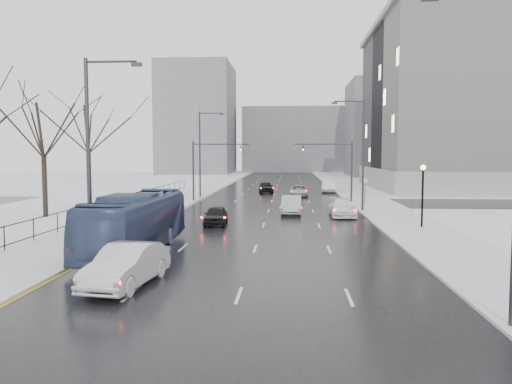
% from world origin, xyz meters
% --- Properties ---
extents(road, '(16.00, 150.00, 0.04)m').
position_xyz_m(road, '(0.00, 60.00, 0.02)').
color(road, black).
rests_on(road, ground).
extents(cross_road, '(130.00, 10.00, 0.04)m').
position_xyz_m(cross_road, '(0.00, 48.00, 0.02)').
color(cross_road, black).
rests_on(cross_road, ground).
extents(sidewalk_left, '(5.00, 150.00, 0.16)m').
position_xyz_m(sidewalk_left, '(-10.50, 60.00, 0.08)').
color(sidewalk_left, silver).
rests_on(sidewalk_left, ground).
extents(sidewalk_right, '(5.00, 150.00, 0.16)m').
position_xyz_m(sidewalk_right, '(10.50, 60.00, 0.08)').
color(sidewalk_right, silver).
rests_on(sidewalk_right, ground).
extents(park_strip, '(14.00, 150.00, 0.12)m').
position_xyz_m(park_strip, '(-20.00, 60.00, 0.06)').
color(park_strip, white).
rests_on(park_strip, ground).
extents(tree_park_d, '(8.75, 8.75, 12.50)m').
position_xyz_m(tree_park_d, '(-17.80, 34.00, 0.00)').
color(tree_park_d, black).
rests_on(tree_park_d, ground).
extents(tree_park_e, '(9.45, 9.45, 13.50)m').
position_xyz_m(tree_park_e, '(-18.20, 44.00, 0.00)').
color(tree_park_e, black).
rests_on(tree_park_e, ground).
extents(iron_fence, '(0.06, 70.00, 1.30)m').
position_xyz_m(iron_fence, '(-13.00, 30.00, 0.91)').
color(iron_fence, black).
rests_on(iron_fence, sidewalk_left).
extents(streetlight_r_near, '(2.95, 0.25, 10.00)m').
position_xyz_m(streetlight_r_near, '(8.17, 10.00, 5.62)').
color(streetlight_r_near, '#2D2D33').
rests_on(streetlight_r_near, ground).
extents(streetlight_r_mid, '(2.95, 0.25, 10.00)m').
position_xyz_m(streetlight_r_mid, '(8.17, 40.00, 5.62)').
color(streetlight_r_mid, '#2D2D33').
rests_on(streetlight_r_mid, ground).
extents(streetlight_l_near, '(2.95, 0.25, 10.00)m').
position_xyz_m(streetlight_l_near, '(-8.17, 20.00, 5.62)').
color(streetlight_l_near, '#2D2D33').
rests_on(streetlight_l_near, ground).
extents(streetlight_l_far, '(2.95, 0.25, 10.00)m').
position_xyz_m(streetlight_l_far, '(-8.17, 52.00, 5.62)').
color(streetlight_l_far, '#2D2D33').
rests_on(streetlight_l_far, ground).
extents(lamppost_r_mid, '(0.36, 0.36, 4.28)m').
position_xyz_m(lamppost_r_mid, '(11.00, 30.00, 2.94)').
color(lamppost_r_mid, black).
rests_on(lamppost_r_mid, sidewalk_right).
extents(mast_signal_right, '(6.10, 0.33, 6.50)m').
position_xyz_m(mast_signal_right, '(7.33, 48.00, 4.11)').
color(mast_signal_right, '#2D2D33').
rests_on(mast_signal_right, ground).
extents(mast_signal_left, '(6.10, 0.33, 6.50)m').
position_xyz_m(mast_signal_left, '(-7.33, 48.00, 4.11)').
color(mast_signal_left, '#2D2D33').
rests_on(mast_signal_left, ground).
extents(no_uturn_sign, '(0.60, 0.06, 2.70)m').
position_xyz_m(no_uturn_sign, '(9.20, 44.00, 2.30)').
color(no_uturn_sign, '#2D2D33').
rests_on(no_uturn_sign, sidewalk_right).
extents(bldg_far_right, '(24.00, 20.00, 22.00)m').
position_xyz_m(bldg_far_right, '(28.00, 115.00, 11.00)').
color(bldg_far_right, slate).
rests_on(bldg_far_right, ground).
extents(bldg_far_left, '(18.00, 22.00, 28.00)m').
position_xyz_m(bldg_far_left, '(-22.00, 125.00, 14.00)').
color(bldg_far_left, slate).
rests_on(bldg_far_left, ground).
extents(bldg_far_center, '(30.00, 18.00, 18.00)m').
position_xyz_m(bldg_far_center, '(4.00, 140.00, 9.00)').
color(bldg_far_center, slate).
rests_on(bldg_far_center, ground).
extents(sedan_left_near, '(2.37, 5.15, 1.64)m').
position_xyz_m(sedan_left_near, '(-4.50, 13.99, 0.86)').
color(sedan_left_near, silver).
rests_on(sedan_left_near, road).
extents(bus, '(2.86, 11.18, 3.10)m').
position_xyz_m(bus, '(-6.23, 20.82, 1.59)').
color(bus, '#38476D').
rests_on(bus, road).
extents(sedan_center_near, '(1.80, 4.05, 1.35)m').
position_xyz_m(sedan_center_near, '(-3.50, 31.05, 0.72)').
color(sedan_center_near, black).
rests_on(sedan_center_near, road).
extents(sedan_right_near, '(1.78, 4.83, 1.58)m').
position_xyz_m(sedan_right_near, '(2.05, 37.81, 0.83)').
color(sedan_right_near, '#AAAAAF').
rests_on(sedan_right_near, road).
extents(sedan_right_cross, '(2.25, 4.84, 1.34)m').
position_xyz_m(sedan_right_cross, '(3.04, 55.86, 0.71)').
color(sedan_right_cross, '#A8A7AB').
rests_on(sedan_right_cross, road).
extents(sedan_right_far, '(2.02, 4.90, 1.42)m').
position_xyz_m(sedan_right_far, '(6.21, 36.33, 0.75)').
color(sedan_right_far, white).
rests_on(sedan_right_far, road).
extents(sedan_center_far, '(2.27, 4.59, 1.51)m').
position_xyz_m(sedan_center_far, '(-1.19, 60.69, 0.79)').
color(sedan_center_far, black).
rests_on(sedan_center_far, road).
extents(sedan_right_distant, '(2.32, 5.15, 1.64)m').
position_xyz_m(sedan_right_distant, '(7.20, 62.07, 0.86)').
color(sedan_right_distant, white).
rests_on(sedan_right_distant, road).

